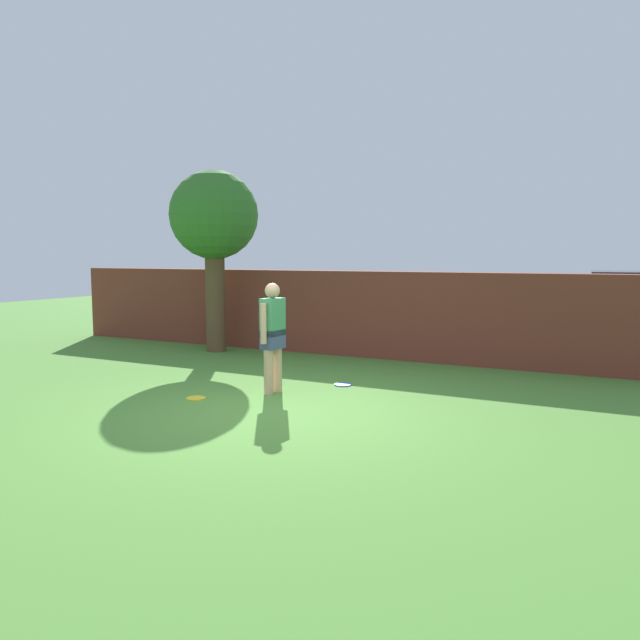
% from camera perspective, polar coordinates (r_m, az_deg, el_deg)
% --- Properties ---
extents(ground_plane, '(40.00, 40.00, 0.00)m').
position_cam_1_polar(ground_plane, '(7.87, -4.85, -8.74)').
color(ground_plane, '#4C8433').
extents(brick_wall, '(12.94, 0.50, 1.71)m').
position_cam_1_polar(brick_wall, '(12.50, 0.58, 0.78)').
color(brick_wall, brown).
rests_on(brick_wall, ground).
extents(tree, '(1.83, 1.83, 3.77)m').
position_cam_1_polar(tree, '(12.85, -10.00, 9.32)').
color(tree, brown).
rests_on(tree, ground).
extents(person, '(0.24, 0.54, 1.62)m').
position_cam_1_polar(person, '(8.82, -4.50, -1.19)').
color(person, tan).
rests_on(person, ground).
extents(frisbee_blue, '(0.27, 0.27, 0.02)m').
position_cam_1_polar(frisbee_blue, '(9.47, 2.17, -6.12)').
color(frisbee_blue, blue).
rests_on(frisbee_blue, ground).
extents(frisbee_yellow, '(0.27, 0.27, 0.02)m').
position_cam_1_polar(frisbee_yellow, '(8.75, -11.66, -7.26)').
color(frisbee_yellow, yellow).
rests_on(frisbee_yellow, ground).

